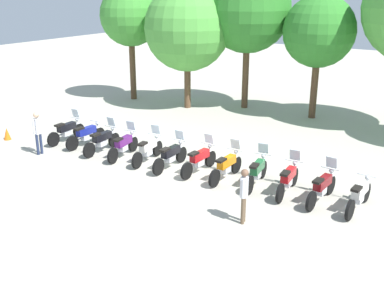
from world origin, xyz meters
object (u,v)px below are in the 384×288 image
at_px(motorcycle_1, 86,135).
at_px(tree_3, 319,32).
at_px(motorcycle_4, 148,149).
at_px(traffic_cone, 7,134).
at_px(motorcycle_6, 200,159).
at_px(tree_0, 131,16).
at_px(motorcycle_2, 102,140).
at_px(motorcycle_0, 67,130).
at_px(motorcycle_10, 322,187).
at_px(motorcycle_3, 124,145).
at_px(motorcycle_7, 226,166).
at_px(tree_2, 248,10).
at_px(motorcycle_9, 288,179).
at_px(tree_1, 187,28).
at_px(motorcycle_11, 359,195).
at_px(person_0, 38,129).
at_px(motorcycle_5, 171,155).
at_px(person_1, 244,192).
at_px(motorcycle_8, 257,171).

relative_size(motorcycle_1, tree_3, 0.35).
distance_m(motorcycle_4, traffic_cone, 7.20).
xyz_separation_m(motorcycle_6, tree_3, (1.09, 9.69, 3.93)).
bearing_deg(traffic_cone, tree_0, 91.38).
relative_size(motorcycle_1, motorcycle_4, 1.00).
height_order(motorcycle_4, motorcycle_6, same).
height_order(motorcycle_1, motorcycle_6, motorcycle_6).
bearing_deg(motorcycle_2, motorcycle_0, 83.61).
bearing_deg(motorcycle_10, motorcycle_0, 95.35).
relative_size(motorcycle_3, motorcycle_7, 1.00).
bearing_deg(motorcycle_0, traffic_cone, 115.55).
height_order(motorcycle_0, tree_2, tree_2).
distance_m(motorcycle_9, motorcycle_10, 1.16).
bearing_deg(tree_1, motorcycle_1, -90.82).
relative_size(motorcycle_1, traffic_cone, 3.99).
bearing_deg(tree_0, motorcycle_3, -53.33).
height_order(motorcycle_4, motorcycle_11, motorcycle_4).
xyz_separation_m(motorcycle_1, motorcycle_9, (9.21, -0.00, 0.01)).
relative_size(motorcycle_7, person_0, 1.22).
height_order(motorcycle_11, tree_3, tree_3).
distance_m(motorcycle_0, tree_3, 13.18).
relative_size(motorcycle_2, tree_1, 0.32).
distance_m(tree_1, traffic_cone, 10.87).
bearing_deg(motorcycle_5, person_1, -119.94).
relative_size(motorcycle_3, tree_2, 0.28).
bearing_deg(motorcycle_2, motorcycle_1, 77.25).
xyz_separation_m(motorcycle_1, person_1, (8.85, -2.64, 0.48)).
height_order(motorcycle_4, person_0, person_0).
xyz_separation_m(motorcycle_2, tree_3, (5.71, 9.91, 3.93)).
relative_size(motorcycle_3, tree_0, 0.32).
relative_size(motorcycle_0, traffic_cone, 3.99).
height_order(motorcycle_0, motorcycle_4, same).
distance_m(tree_1, tree_3, 6.95).
relative_size(motorcycle_8, motorcycle_10, 1.00).
distance_m(motorcycle_4, tree_2, 11.01).
height_order(motorcycle_1, tree_0, tree_0).
height_order(motorcycle_4, person_1, person_1).
bearing_deg(person_1, motorcycle_4, 141.62).
relative_size(motorcycle_4, tree_0, 0.32).
distance_m(motorcycle_6, tree_3, 10.51).
relative_size(motorcycle_8, tree_3, 0.35).
bearing_deg(tree_2, motorcycle_1, -106.46).
bearing_deg(motorcycle_2, motorcycle_4, -88.44).
distance_m(motorcycle_0, person_0, 1.90).
relative_size(motorcycle_0, motorcycle_10, 1.00).
bearing_deg(motorcycle_5, tree_0, 45.50).
bearing_deg(motorcycle_5, motorcycle_2, 90.05).
distance_m(motorcycle_1, person_1, 9.25).
bearing_deg(traffic_cone, motorcycle_10, 5.16).
xyz_separation_m(motorcycle_1, motorcycle_6, (5.76, -0.01, 0.01)).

